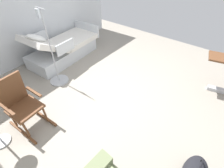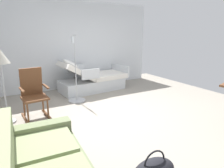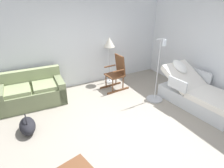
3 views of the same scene
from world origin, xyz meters
name	(u,v)px [view 2 (image 2 of 3)]	position (x,y,z in m)	size (l,w,h in m)	color
ground_plane	(122,114)	(0.00, 0.00, 0.00)	(6.72, 6.72, 0.00)	gray
side_wall	(77,45)	(2.74, 0.00, 1.35)	(0.10, 5.17, 2.70)	silver
hospital_bed	(92,81)	(2.06, -0.20, 0.31)	(1.13, 2.13, 1.07)	silver
rocking_chair	(34,95)	(0.72, 1.69, 0.50)	(0.79, 0.53, 1.05)	brown
floor_lamp	(0,61)	(0.75, 2.21, 1.23)	(0.34, 0.34, 1.48)	#B2B5BA
iv_pole	(77,92)	(1.32, 0.58, 0.25)	(0.44, 0.44, 1.69)	#B2B5BA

